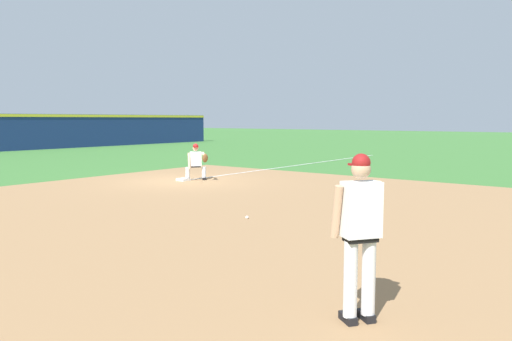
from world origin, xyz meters
TOP-DOWN VIEW (x-y plane):
  - ground_plane at (0.00, 0.00)m, footprint 160.00×160.00m
  - infield_dirt_patch at (-3.87, -5.34)m, footprint 18.00×18.00m
  - foul_line_stripe at (8.05, 0.00)m, footprint 16.11×0.10m
  - first_base_bag at (0.00, 0.00)m, footprint 0.38×0.38m
  - baseball at (-4.03, -6.15)m, footprint 0.07×0.07m
  - pitcher at (-7.69, -10.65)m, footprint 0.84×0.56m
  - first_baseman at (0.41, -0.27)m, footprint 0.72×1.09m

SIDE VIEW (x-z plane):
  - ground_plane at x=0.00m, z-range 0.00..0.00m
  - infield_dirt_patch at x=-3.87m, z-range 0.00..0.01m
  - foul_line_stripe at x=8.05m, z-range 0.01..0.01m
  - baseball at x=-4.03m, z-range 0.00..0.07m
  - first_base_bag at x=0.00m, z-range 0.00..0.09m
  - first_baseman at x=0.41m, z-range 0.06..1.40m
  - pitcher at x=-7.69m, z-range 0.13..1.99m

